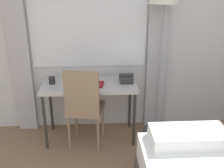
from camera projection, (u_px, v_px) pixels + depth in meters
The scene contains 7 objects.
wall_back_with_window at pixel (110, 26), 3.19m from camera, with size 4.90×0.13×2.70m.
desk at pixel (89, 89), 3.13m from camera, with size 1.12×0.51×0.73m.
desk_chair at pixel (84, 105), 2.96m from camera, with size 0.46×0.46×0.99m.
standing_lamp at pixel (163, 11), 2.90m from camera, with size 0.35×0.35×1.85m.
telephone at pixel (126, 78), 3.15m from camera, with size 0.17×0.19×0.10m.
book at pixel (92, 84), 3.06m from camera, with size 0.29×0.21×0.02m.
mug at pixel (52, 80), 3.09m from camera, with size 0.07×0.07×0.09m.
Camera 1 is at (-0.20, -0.40, 1.86)m, focal length 42.00 mm.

